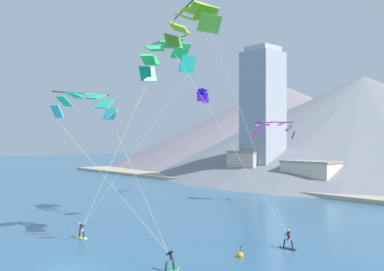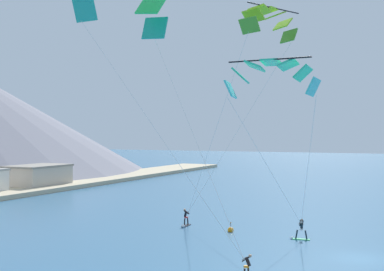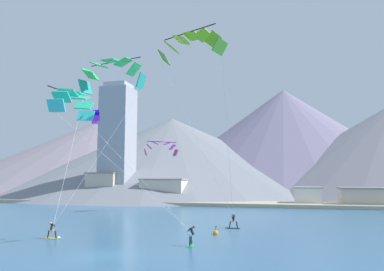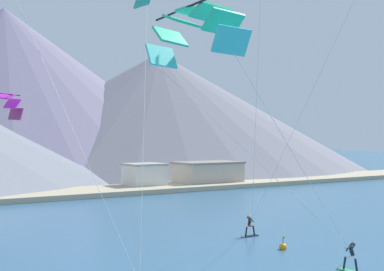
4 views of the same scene
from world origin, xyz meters
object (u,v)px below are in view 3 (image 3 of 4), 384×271
(parafoil_kite_distant_high_outer, at_px, (96,115))
(kitesurfer_near_trail, at_px, (232,224))
(parafoil_kite_mid_center, at_px, (74,102))
(race_marker_buoy, at_px, (216,233))
(kitesurfer_near_lead, at_px, (54,234))
(kitesurfer_mid_center, at_px, (191,239))
(parafoil_kite_near_lead, at_px, (112,72))
(parafoil_kite_near_trail, at_px, (192,44))
(parafoil_kite_distant_low_drift, at_px, (161,146))

(parafoil_kite_distant_high_outer, bearing_deg, kitesurfer_near_trail, -29.59)
(kitesurfer_near_trail, height_order, parafoil_kite_mid_center, parafoil_kite_mid_center)
(race_marker_buoy, bearing_deg, parafoil_kite_mid_center, -148.73)
(kitesurfer_near_lead, relative_size, kitesurfer_mid_center, 0.96)
(kitesurfer_near_trail, distance_m, parafoil_kite_near_lead, 23.39)
(kitesurfer_near_lead, bearing_deg, kitesurfer_mid_center, -0.14)
(parafoil_kite_near_lead, xyz_separation_m, race_marker_buoy, (13.52, -2.93, -18.66))
(parafoil_kite_near_trail, relative_size, parafoil_kite_mid_center, 1.48)
(parafoil_kite_near_trail, relative_size, parafoil_kite_distant_high_outer, 4.53)
(parafoil_kite_mid_center, height_order, parafoil_kite_distant_high_outer, parafoil_kite_distant_high_outer)
(kitesurfer_near_trail, xyz_separation_m, parafoil_kite_near_lead, (-14.42, -2.13, 18.29))
(parafoil_kite_near_trail, height_order, race_marker_buoy, parafoil_kite_near_trail)
(parafoil_kite_distant_low_drift, xyz_separation_m, race_marker_buoy, (14.17, -23.51, -11.01))
(kitesurfer_near_trail, xyz_separation_m, parafoil_kite_near_trail, (-2.36, -9.05, 18.26))
(parafoil_kite_near_lead, distance_m, race_marker_buoy, 23.23)
(kitesurfer_near_lead, xyz_separation_m, parafoil_kite_distant_high_outer, (-10.60, 26.23, 16.10))
(parafoil_kite_near_lead, bearing_deg, parafoil_kite_distant_high_outer, 124.14)
(kitesurfer_near_lead, xyz_separation_m, parafoil_kite_mid_center, (2.15, -0.86, 12.46))
(kitesurfer_mid_center, relative_size, parafoil_kite_distant_low_drift, 0.32)
(kitesurfer_near_lead, xyz_separation_m, parafoil_kite_near_lead, (0.78, 9.44, 18.33))
(kitesurfer_near_trail, xyz_separation_m, parafoil_kite_distant_low_drift, (-15.07, 18.45, 10.65))
(kitesurfer_near_lead, distance_m, parafoil_kite_distant_low_drift, 31.88)
(parafoil_kite_near_trail, xyz_separation_m, race_marker_buoy, (1.46, 3.99, -18.63))
(kitesurfer_mid_center, bearing_deg, kitesurfer_near_lead, 179.86)
(kitesurfer_near_trail, xyz_separation_m, parafoil_kite_mid_center, (-13.05, -12.44, 12.41))
(kitesurfer_near_trail, relative_size, parafoil_kite_mid_center, 0.14)
(kitesurfer_near_trail, relative_size, kitesurfer_mid_center, 0.98)
(parafoil_kite_distant_low_drift, bearing_deg, parafoil_kite_near_trail, -65.19)
(parafoil_kite_distant_high_outer, relative_size, race_marker_buoy, 4.01)
(parafoil_kite_near_lead, xyz_separation_m, parafoil_kite_mid_center, (1.37, -10.30, -5.88))
(kitesurfer_near_lead, bearing_deg, parafoil_kite_distant_high_outer, 112.01)
(kitesurfer_mid_center, distance_m, parafoil_kite_near_trail, 18.39)
(kitesurfer_near_trail, height_order, race_marker_buoy, kitesurfer_near_trail)
(kitesurfer_near_trail, bearing_deg, parafoil_kite_distant_low_drift, 129.24)
(kitesurfer_near_trail, bearing_deg, kitesurfer_near_lead, -142.71)
(parafoil_kite_mid_center, bearing_deg, parafoil_kite_distant_high_outer, 115.22)
(parafoil_kite_distant_low_drift, bearing_deg, parafoil_kite_near_lead, -88.20)
(kitesurfer_mid_center, relative_size, parafoil_kite_distant_high_outer, 0.44)
(parafoil_kite_near_lead, distance_m, parafoil_kite_distant_low_drift, 21.97)
(parafoil_kite_mid_center, relative_size, parafoil_kite_distant_high_outer, 3.06)
(kitesurfer_near_trail, distance_m, parafoil_kite_distant_high_outer, 33.74)
(kitesurfer_near_trail, height_order, parafoil_kite_distant_low_drift, parafoil_kite_distant_low_drift)
(kitesurfer_near_lead, bearing_deg, kitesurfer_near_trail, 37.29)
(parafoil_kite_near_lead, bearing_deg, parafoil_kite_mid_center, -82.40)
(parafoil_kite_mid_center, bearing_deg, kitesurfer_mid_center, 4.17)
(parafoil_kite_distant_high_outer, xyz_separation_m, parafoil_kite_distant_low_drift, (10.73, 3.80, -5.41))
(kitesurfer_near_lead, height_order, kitesurfer_mid_center, kitesurfer_mid_center)
(kitesurfer_mid_center, bearing_deg, parafoil_kite_mid_center, -175.83)
(kitesurfer_mid_center, height_order, parafoil_kite_distant_high_outer, parafoil_kite_distant_high_outer)
(parafoil_kite_distant_low_drift, height_order, race_marker_buoy, parafoil_kite_distant_low_drift)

